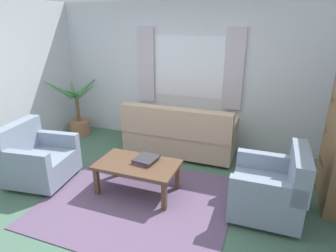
% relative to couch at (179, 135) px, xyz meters
% --- Properties ---
extents(ground_plane, '(6.24, 6.24, 0.00)m').
position_rel_couch_xyz_m(ground_plane, '(-0.05, -1.55, -0.37)').
color(ground_plane, '#476B56').
extents(wall_back, '(5.32, 0.12, 2.60)m').
position_rel_couch_xyz_m(wall_back, '(-0.05, 0.71, 0.93)').
color(wall_back, silver).
rests_on(wall_back, ground_plane).
extents(window_with_curtains, '(1.98, 0.07, 1.40)m').
position_rel_couch_xyz_m(window_with_curtains, '(-0.05, 0.62, 1.08)').
color(window_with_curtains, white).
extents(area_rug, '(2.39, 2.04, 0.01)m').
position_rel_couch_xyz_m(area_rug, '(-0.05, -1.55, -0.36)').
color(area_rug, '#604C6B').
rests_on(area_rug, ground_plane).
extents(couch, '(1.90, 0.82, 0.92)m').
position_rel_couch_xyz_m(couch, '(0.00, 0.00, 0.00)').
color(couch, tan).
rests_on(couch, ground_plane).
extents(armchair_left, '(0.92, 0.94, 0.88)m').
position_rel_couch_xyz_m(armchair_left, '(-1.66, -1.58, -0.01)').
color(armchair_left, gray).
rests_on(armchair_left, ground_plane).
extents(armchair_right, '(0.83, 0.85, 0.88)m').
position_rel_couch_xyz_m(armchair_right, '(1.57, -1.21, -0.01)').
color(armchair_right, gray).
rests_on(armchair_right, ground_plane).
extents(coffee_table, '(1.10, 0.64, 0.44)m').
position_rel_couch_xyz_m(coffee_table, '(-0.15, -1.34, 0.01)').
color(coffee_table, brown).
rests_on(coffee_table, ground_plane).
extents(book_stack_on_table, '(0.31, 0.35, 0.06)m').
position_rel_couch_xyz_m(book_stack_on_table, '(-0.06, -1.24, 0.10)').
color(book_stack_on_table, '#7F478C').
rests_on(book_stack_on_table, coffee_table).
extents(potted_plant, '(0.95, 1.16, 1.26)m').
position_rel_couch_xyz_m(potted_plant, '(-2.25, 0.17, 0.07)').
color(potted_plant, '#9E6B4C').
rests_on(potted_plant, ground_plane).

